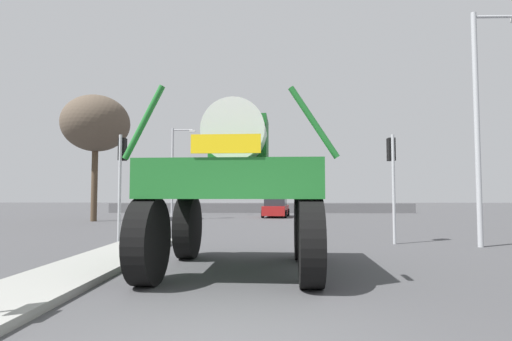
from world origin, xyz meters
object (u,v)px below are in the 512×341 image
(traffic_signal_near_left, at_px, (122,164))
(streetlight_near_right, at_px, (481,115))
(oversize_sprayer, at_px, (238,185))
(streetlight_far_left, at_px, (174,166))
(traffic_signal_near_right, at_px, (392,164))
(traffic_signal_far_left, at_px, (197,181))
(sedan_ahead, at_px, (276,208))
(bare_tree_left, at_px, (96,124))
(traffic_signal_far_right, at_px, (196,183))

(traffic_signal_near_left, bearing_deg, streetlight_near_right, -4.15)
(oversize_sprayer, height_order, streetlight_far_left, streetlight_far_left)
(traffic_signal_near_right, relative_size, traffic_signal_far_left, 1.05)
(sedan_ahead, xyz_separation_m, bare_tree_left, (-12.03, -5.17, 5.70))
(sedan_ahead, bearing_deg, oversize_sprayer, -176.36)
(traffic_signal_near_left, xyz_separation_m, streetlight_near_right, (12.72, -0.92, 1.60))
(streetlight_near_right, bearing_deg, streetlight_far_left, 128.42)
(traffic_signal_far_left, distance_m, streetlight_near_right, 19.60)
(oversize_sprayer, xyz_separation_m, streetlight_near_right, (8.02, 4.39, 2.50))
(traffic_signal_far_left, height_order, streetlight_near_right, streetlight_near_right)
(oversize_sprayer, relative_size, streetlight_near_right, 0.64)
(streetlight_far_left, bearing_deg, streetlight_near_right, -51.58)
(traffic_signal_near_right, distance_m, traffic_signal_far_left, 17.13)
(bare_tree_left, bearing_deg, sedan_ahead, 23.24)
(traffic_signal_far_right, bearing_deg, traffic_signal_far_left, -1.42)
(sedan_ahead, relative_size, traffic_signal_far_right, 1.20)
(traffic_signal_near_right, xyz_separation_m, traffic_signal_far_left, (-9.54, 14.22, -0.13))
(traffic_signal_near_right, relative_size, traffic_signal_far_right, 1.11)
(traffic_signal_far_left, bearing_deg, sedan_ahead, 23.26)
(traffic_signal_near_left, bearing_deg, traffic_signal_near_right, 0.00)
(traffic_signal_near_left, distance_m, traffic_signal_near_right, 9.95)
(traffic_signal_far_left, height_order, bare_tree_left, bare_tree_left)
(traffic_signal_near_left, distance_m, streetlight_near_right, 12.85)
(streetlight_far_left, bearing_deg, traffic_signal_near_right, -55.86)
(traffic_signal_near_right, height_order, streetlight_near_right, streetlight_near_right)
(streetlight_near_right, height_order, bare_tree_left, bare_tree_left)
(sedan_ahead, distance_m, streetlight_near_right, 19.17)
(traffic_signal_near_left, xyz_separation_m, streetlight_far_left, (-2.08, 17.74, 1.12))
(sedan_ahead, distance_m, traffic_signal_far_left, 6.52)
(traffic_signal_far_left, distance_m, streetlight_far_left, 4.49)
(traffic_signal_near_right, bearing_deg, oversize_sprayer, -134.65)
(oversize_sprayer, distance_m, streetlight_far_left, 24.11)
(sedan_ahead, bearing_deg, bare_tree_left, 120.52)
(sedan_ahead, height_order, traffic_signal_near_right, traffic_signal_near_right)
(traffic_signal_far_left, relative_size, bare_tree_left, 0.45)
(traffic_signal_far_left, height_order, traffic_signal_far_right, traffic_signal_far_left)
(sedan_ahead, bearing_deg, streetlight_near_right, -152.09)
(traffic_signal_far_left, distance_m, traffic_signal_far_right, 0.19)
(oversize_sprayer, height_order, sedan_ahead, oversize_sprayer)
(traffic_signal_far_left, xyz_separation_m, streetlight_far_left, (-2.49, 3.52, 1.28))
(oversize_sprayer, relative_size, streetlight_far_left, 0.73)
(streetlight_near_right, bearing_deg, traffic_signal_far_right, 129.39)
(traffic_signal_near_left, relative_size, streetlight_near_right, 0.49)
(traffic_signal_far_right, distance_m, bare_tree_left, 7.79)
(traffic_signal_far_right, xyz_separation_m, streetlight_far_left, (-2.36, 3.52, 1.42))
(traffic_signal_near_right, relative_size, streetlight_near_right, 0.49)
(traffic_signal_far_right, bearing_deg, traffic_signal_near_left, -91.14)
(streetlight_near_right, bearing_deg, traffic_signal_far_left, 129.12)
(sedan_ahead, height_order, streetlight_near_right, streetlight_near_right)
(bare_tree_left, bearing_deg, traffic_signal_far_left, 23.22)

